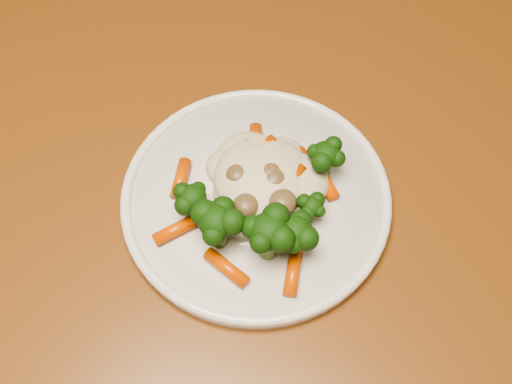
# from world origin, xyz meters

# --- Properties ---
(dining_table) EXTENTS (1.55, 1.33, 0.75)m
(dining_table) POSITION_xyz_m (0.15, 0.13, 0.66)
(dining_table) COLOR brown
(dining_table) RESTS_ON ground
(plate) EXTENTS (0.25, 0.25, 0.01)m
(plate) POSITION_xyz_m (0.17, 0.20, 0.76)
(plate) COLOR silver
(plate) RESTS_ON dining_table
(meal) EXTENTS (0.16, 0.16, 0.05)m
(meal) POSITION_xyz_m (0.18, 0.20, 0.78)
(meal) COLOR beige
(meal) RESTS_ON plate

